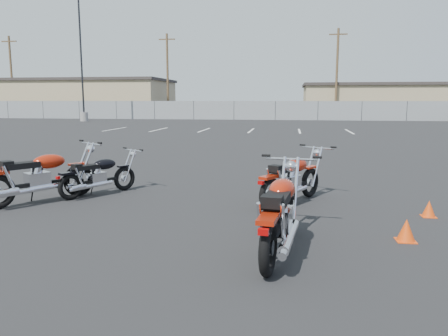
# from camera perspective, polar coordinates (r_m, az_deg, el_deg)

# --- Properties ---
(ground) EXTENTS (120.00, 120.00, 0.00)m
(ground) POSITION_cam_1_polar(r_m,az_deg,el_deg) (7.75, -2.13, -5.40)
(ground) COLOR black
(ground) RESTS_ON ground
(motorcycle_front_red) EXTENTS (1.66, 2.04, 1.09)m
(motorcycle_front_red) POSITION_cam_1_polar(r_m,az_deg,el_deg) (8.85, -22.92, -1.01)
(motorcycle_front_red) COLOR black
(motorcycle_front_red) RESTS_ON ground
(motorcycle_second_black) EXTENTS (1.31, 1.67, 0.89)m
(motorcycle_second_black) POSITION_cam_1_polar(r_m,az_deg,el_deg) (9.17, -16.08, -0.93)
(motorcycle_second_black) COLOR black
(motorcycle_second_black) RESTS_ON ground
(motorcycle_third_red) EXTENTS (1.43, 1.96, 1.02)m
(motorcycle_third_red) POSITION_cam_1_polar(r_m,az_deg,el_deg) (8.15, 8.83, -1.46)
(motorcycle_third_red) COLOR black
(motorcycle_third_red) RESTS_ON ground
(motorcycle_rear_red) EXTENTS (0.88, 2.27, 1.11)m
(motorcycle_rear_red) POSITION_cam_1_polar(r_m,az_deg,el_deg) (5.52, 7.34, -5.94)
(motorcycle_rear_red) COLOR black
(motorcycle_rear_red) RESTS_ON ground
(training_cone_near) EXTENTS (0.23, 0.23, 0.27)m
(training_cone_near) POSITION_cam_1_polar(r_m,az_deg,el_deg) (7.98, 25.19, -4.83)
(training_cone_near) COLOR #E3430B
(training_cone_near) RESTS_ON ground
(training_cone_far) EXTENTS (0.26, 0.26, 0.31)m
(training_cone_far) POSITION_cam_1_polar(r_m,az_deg,el_deg) (6.51, 22.70, -7.49)
(training_cone_far) COLOR #E3430B
(training_cone_far) RESTS_ON ground
(light_pole_west) EXTENTS (0.80, 0.70, 11.40)m
(light_pole_west) POSITION_cam_1_polar(r_m,az_deg,el_deg) (41.60, -17.98, 10.05)
(light_pole_west) COLOR gray
(light_pole_west) RESTS_ON ground
(chainlink_fence) EXTENTS (80.06, 0.06, 1.80)m
(chainlink_fence) POSITION_cam_1_polar(r_m,az_deg,el_deg) (42.41, 6.72, 7.47)
(chainlink_fence) COLOR slate
(chainlink_fence) RESTS_ON ground
(tan_building_west) EXTENTS (18.40, 10.40, 4.30)m
(tan_building_west) POSITION_cam_1_polar(r_m,az_deg,el_deg) (54.64, -17.00, 8.77)
(tan_building_west) COLOR tan
(tan_building_west) RESTS_ON ground
(tan_building_east) EXTENTS (14.40, 9.40, 3.70)m
(tan_building_east) POSITION_cam_1_polar(r_m,az_deg,el_deg) (52.09, 18.27, 8.40)
(tan_building_east) COLOR tan
(tan_building_east) RESTS_ON ground
(utility_pole_a) EXTENTS (1.80, 0.24, 9.00)m
(utility_pole_a) POSITION_cam_1_polar(r_m,az_deg,el_deg) (56.08, -26.00, 10.85)
(utility_pole_a) COLOR #4F3A24
(utility_pole_a) RESTS_ON ground
(utility_pole_b) EXTENTS (1.80, 0.24, 9.00)m
(utility_pole_b) POSITION_cam_1_polar(r_m,az_deg,el_deg) (49.31, -7.38, 12.05)
(utility_pole_b) COLOR #4F3A24
(utility_pole_b) RESTS_ON ground
(utility_pole_c) EXTENTS (1.80, 0.24, 9.00)m
(utility_pole_c) POSITION_cam_1_polar(r_m,az_deg,el_deg) (46.69, 14.53, 12.03)
(utility_pole_c) COLOR #4F3A24
(utility_pole_c) RESTS_ON ground
(parking_line_stripes) EXTENTS (15.12, 4.00, 0.01)m
(parking_line_stripes) POSITION_cam_1_polar(r_m,az_deg,el_deg) (27.72, 0.45, 4.95)
(parking_line_stripes) COLOR silver
(parking_line_stripes) RESTS_ON ground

